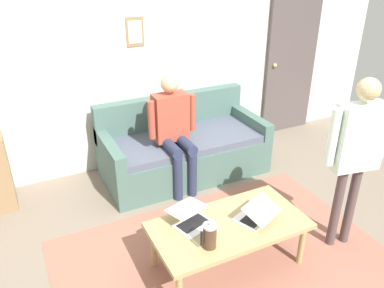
{
  "coord_description": "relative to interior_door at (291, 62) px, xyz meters",
  "views": [
    {
      "loc": [
        1.46,
        2.09,
        2.42
      ],
      "look_at": [
        0.03,
        -0.81,
        0.8
      ],
      "focal_mm": 36.24,
      "sensor_mm": 36.0,
      "label": 1
    }
  ],
  "objects": [
    {
      "name": "ground_plane",
      "position": [
        2.16,
        2.11,
        -1.02
      ],
      "size": [
        7.68,
        7.68,
        0.0
      ],
      "primitive_type": "plane",
      "color": "#7E6E5E"
    },
    {
      "name": "laptop_center",
      "position": [
        2.51,
        1.93,
        -0.55
      ],
      "size": [
        0.37,
        0.39,
        0.13
      ],
      "color": "silver",
      "rests_on": "coffee_table"
    },
    {
      "name": "area_rug",
      "position": [
        2.23,
        2.17,
        -1.02
      ],
      "size": [
        2.81,
        2.19,
        0.01
      ],
      "primitive_type": "cube",
      "color": "#99604F",
      "rests_on": "ground_plane"
    },
    {
      "name": "person_standing",
      "position": [
        1.18,
        2.27,
        -0.02
      ],
      "size": [
        0.56,
        0.25,
        1.57
      ],
      "color": "#524141",
      "rests_on": "ground_plane"
    },
    {
      "name": "french_press",
      "position": [
        2.51,
        2.23,
        -0.49
      ],
      "size": [
        0.13,
        0.11,
        0.23
      ],
      "color": "#4C3323",
      "rests_on": "coffee_table"
    },
    {
      "name": "back_wall",
      "position": [
        2.16,
        -0.09,
        0.33
      ],
      "size": [
        7.04,
        0.11,
        2.7
      ],
      "color": "silver",
      "rests_on": "ground_plane"
    },
    {
      "name": "laptop_left",
      "position": [
        2.0,
        2.11,
        -0.55
      ],
      "size": [
        0.4,
        0.39,
        0.16
      ],
      "color": "silver",
      "rests_on": "coffee_table"
    },
    {
      "name": "couch",
      "position": [
        1.91,
        0.48,
        -0.72
      ],
      "size": [
        1.89,
        0.88,
        0.88
      ],
      "color": "#47665D",
      "rests_on": "ground_plane"
    },
    {
      "name": "interior_door",
      "position": [
        0.0,
        0.0,
        0.0
      ],
      "size": [
        0.82,
        0.09,
        2.05
      ],
      "color": "#524746",
      "rests_on": "ground_plane"
    },
    {
      "name": "coffee_table",
      "position": [
        2.23,
        2.07,
        -0.64
      ],
      "size": [
        1.27,
        0.66,
        0.43
      ],
      "color": "tan",
      "rests_on": "ground_plane"
    },
    {
      "name": "person_seated",
      "position": [
        2.12,
        0.71,
        -0.3
      ],
      "size": [
        0.55,
        0.51,
        1.28
      ],
      "color": "#28304C",
      "rests_on": "ground_plane"
    }
  ]
}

